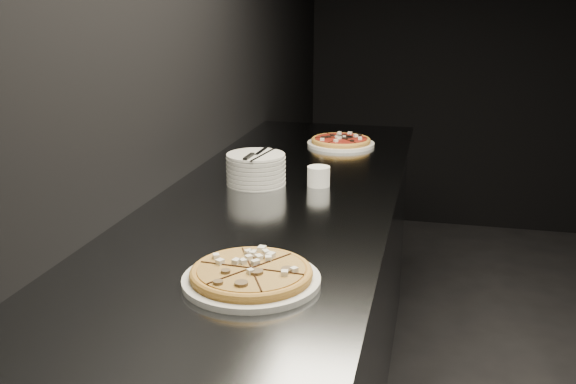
% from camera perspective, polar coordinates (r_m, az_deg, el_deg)
% --- Properties ---
extents(wall_left, '(0.02, 5.00, 2.80)m').
position_cam_1_polar(wall_left, '(2.06, -11.31, 13.30)').
color(wall_left, black).
rests_on(wall_left, floor).
extents(counter, '(0.74, 2.44, 0.92)m').
position_cam_1_polar(counter, '(2.21, -0.88, -11.73)').
color(counter, slate).
rests_on(counter, floor).
extents(pizza_mushroom, '(0.30, 0.30, 0.04)m').
position_cam_1_polar(pizza_mushroom, '(1.41, -3.28, -7.38)').
color(pizza_mushroom, silver).
rests_on(pizza_mushroom, counter).
extents(pizza_tomato, '(0.30, 0.30, 0.03)m').
position_cam_1_polar(pizza_tomato, '(2.72, 4.72, 4.51)').
color(pizza_tomato, silver).
rests_on(pizza_tomato, counter).
extents(plate_stack, '(0.19, 0.19, 0.10)m').
position_cam_1_polar(plate_stack, '(2.14, -2.87, 2.07)').
color(plate_stack, silver).
rests_on(plate_stack, counter).
extents(cutlery, '(0.08, 0.21, 0.01)m').
position_cam_1_polar(cutlery, '(2.11, -2.80, 3.36)').
color(cutlery, silver).
rests_on(cutlery, plate_stack).
extents(ramekin, '(0.07, 0.07, 0.07)m').
position_cam_1_polar(ramekin, '(2.12, 2.74, 1.46)').
color(ramekin, silver).
rests_on(ramekin, counter).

